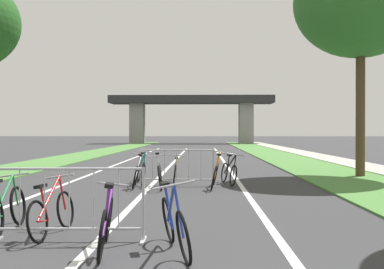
{
  "coord_description": "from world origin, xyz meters",
  "views": [
    {
      "loc": [
        1.49,
        -1.87,
        1.55
      ],
      "look_at": [
        0.84,
        24.93,
        1.38
      ],
      "focal_mm": 41.67,
      "sensor_mm": 36.0,
      "label": 1
    }
  ],
  "objects_px": {
    "bicycle_blue_0": "(174,224)",
    "bicycle_teal_6": "(141,171)",
    "crowd_barrier_second": "(177,168)",
    "bicycle_black_8": "(229,172)",
    "bicycle_green_9": "(7,209)",
    "bicycle_white_1": "(137,174)",
    "bicycle_purple_7": "(106,223)",
    "bicycle_red_4": "(52,212)",
    "tree_right_oak_mid": "(361,2)",
    "crowd_barrier_nearest": "(69,205)",
    "bicycle_orange_3": "(215,174)",
    "bicycle_silver_2": "(160,175)",
    "bicycle_yellow_5": "(175,172)"
  },
  "relations": [
    {
      "from": "bicycle_blue_0",
      "to": "bicycle_teal_6",
      "type": "bearing_deg",
      "value": -93.11
    },
    {
      "from": "crowd_barrier_second",
      "to": "bicycle_black_8",
      "type": "bearing_deg",
      "value": 13.66
    },
    {
      "from": "bicycle_green_9",
      "to": "bicycle_teal_6",
      "type": "bearing_deg",
      "value": 75.3
    },
    {
      "from": "bicycle_white_1",
      "to": "bicycle_purple_7",
      "type": "height_order",
      "value": "bicycle_white_1"
    },
    {
      "from": "bicycle_white_1",
      "to": "bicycle_red_4",
      "type": "bearing_deg",
      "value": -99.15
    },
    {
      "from": "bicycle_black_8",
      "to": "bicycle_teal_6",
      "type": "bearing_deg",
      "value": -12.98
    },
    {
      "from": "tree_right_oak_mid",
      "to": "crowd_barrier_second",
      "type": "bearing_deg",
      "value": -157.57
    },
    {
      "from": "crowd_barrier_second",
      "to": "bicycle_blue_0",
      "type": "relative_size",
      "value": 1.28
    },
    {
      "from": "bicycle_teal_6",
      "to": "bicycle_black_8",
      "type": "xyz_separation_m",
      "value": [
        2.6,
        -0.05,
        -0.03
      ]
    },
    {
      "from": "crowd_barrier_nearest",
      "to": "bicycle_orange_3",
      "type": "bearing_deg",
      "value": 69.56
    },
    {
      "from": "crowd_barrier_nearest",
      "to": "bicycle_silver_2",
      "type": "xyz_separation_m",
      "value": [
        0.71,
        5.91,
        -0.14
      ]
    },
    {
      "from": "bicycle_yellow_5",
      "to": "bicycle_teal_6",
      "type": "height_order",
      "value": "bicycle_teal_6"
    },
    {
      "from": "bicycle_yellow_5",
      "to": "bicycle_green_9",
      "type": "height_order",
      "value": "bicycle_yellow_5"
    },
    {
      "from": "bicycle_orange_3",
      "to": "bicycle_red_4",
      "type": "distance_m",
      "value": 6.19
    },
    {
      "from": "tree_right_oak_mid",
      "to": "bicycle_teal_6",
      "type": "bearing_deg",
      "value": -163.72
    },
    {
      "from": "bicycle_teal_6",
      "to": "bicycle_black_8",
      "type": "distance_m",
      "value": 2.6
    },
    {
      "from": "crowd_barrier_second",
      "to": "bicycle_teal_6",
      "type": "height_order",
      "value": "crowd_barrier_second"
    },
    {
      "from": "bicycle_silver_2",
      "to": "bicycle_green_9",
      "type": "distance_m",
      "value": 5.65
    },
    {
      "from": "tree_right_oak_mid",
      "to": "crowd_barrier_nearest",
      "type": "xyz_separation_m",
      "value": [
        -7.25,
        -9.03,
        -5.46
      ]
    },
    {
      "from": "bicycle_white_1",
      "to": "bicycle_silver_2",
      "type": "distance_m",
      "value": 0.7
    },
    {
      "from": "bicycle_white_1",
      "to": "bicycle_orange_3",
      "type": "xyz_separation_m",
      "value": [
        2.19,
        -0.12,
        0.01
      ]
    },
    {
      "from": "bicycle_orange_3",
      "to": "bicycle_green_9",
      "type": "bearing_deg",
      "value": -117.69
    },
    {
      "from": "bicycle_white_1",
      "to": "bicycle_yellow_5",
      "type": "relative_size",
      "value": 1.03
    },
    {
      "from": "bicycle_teal_6",
      "to": "bicycle_blue_0",
      "type": "bearing_deg",
      "value": 86.75
    },
    {
      "from": "bicycle_blue_0",
      "to": "bicycle_teal_6",
      "type": "xyz_separation_m",
      "value": [
        -1.47,
        7.52,
        0.01
      ]
    },
    {
      "from": "bicycle_red_4",
      "to": "bicycle_purple_7",
      "type": "distance_m",
      "value": 1.32
    },
    {
      "from": "crowd_barrier_second",
      "to": "bicycle_silver_2",
      "type": "distance_m",
      "value": 0.74
    },
    {
      "from": "bicycle_orange_3",
      "to": "bicycle_yellow_5",
      "type": "height_order",
      "value": "bicycle_orange_3"
    },
    {
      "from": "crowd_barrier_nearest",
      "to": "bicycle_white_1",
      "type": "relative_size",
      "value": 1.34
    },
    {
      "from": "crowd_barrier_second",
      "to": "bicycle_black_8",
      "type": "height_order",
      "value": "crowd_barrier_second"
    },
    {
      "from": "crowd_barrier_second",
      "to": "bicycle_silver_2",
      "type": "relative_size",
      "value": 1.3
    },
    {
      "from": "bicycle_yellow_5",
      "to": "tree_right_oak_mid",
      "type": "bearing_deg",
      "value": -164.68
    },
    {
      "from": "crowd_barrier_nearest",
      "to": "bicycle_yellow_5",
      "type": "distance_m",
      "value": 7.13
    },
    {
      "from": "bicycle_silver_2",
      "to": "bicycle_black_8",
      "type": "bearing_deg",
      "value": -157.96
    },
    {
      "from": "bicycle_orange_3",
      "to": "bicycle_black_8",
      "type": "xyz_separation_m",
      "value": [
        0.43,
        0.89,
        -0.02
      ]
    },
    {
      "from": "bicycle_silver_2",
      "to": "bicycle_orange_3",
      "type": "relative_size",
      "value": 0.95
    },
    {
      "from": "crowd_barrier_second",
      "to": "bicycle_orange_3",
      "type": "height_order",
      "value": "crowd_barrier_second"
    },
    {
      "from": "bicycle_black_8",
      "to": "crowd_barrier_nearest",
      "type": "bearing_deg",
      "value": 57.06
    },
    {
      "from": "bicycle_silver_2",
      "to": "crowd_barrier_nearest",
      "type": "bearing_deg",
      "value": 78.75
    },
    {
      "from": "bicycle_green_9",
      "to": "bicycle_orange_3",
      "type": "bearing_deg",
      "value": 54.05
    },
    {
      "from": "crowd_barrier_second",
      "to": "bicycle_teal_6",
      "type": "distance_m",
      "value": 1.17
    },
    {
      "from": "bicycle_red_4",
      "to": "bicycle_yellow_5",
      "type": "xyz_separation_m",
      "value": [
        1.43,
        6.68,
        0.0
      ]
    },
    {
      "from": "bicycle_yellow_5",
      "to": "bicycle_green_9",
      "type": "distance_m",
      "value": 6.84
    },
    {
      "from": "bicycle_orange_3",
      "to": "bicycle_green_9",
      "type": "height_order",
      "value": "bicycle_orange_3"
    },
    {
      "from": "bicycle_yellow_5",
      "to": "bicycle_purple_7",
      "type": "bearing_deg",
      "value": 84.38
    },
    {
      "from": "bicycle_yellow_5",
      "to": "bicycle_black_8",
      "type": "distance_m",
      "value": 1.61
    },
    {
      "from": "crowd_barrier_second",
      "to": "bicycle_white_1",
      "type": "bearing_deg",
      "value": -159.8
    },
    {
      "from": "bicycle_teal_6",
      "to": "bicycle_purple_7",
      "type": "height_order",
      "value": "bicycle_teal_6"
    },
    {
      "from": "bicycle_blue_0",
      "to": "bicycle_yellow_5",
      "type": "xyz_separation_m",
      "value": [
        -0.47,
        7.64,
        -0.02
      ]
    },
    {
      "from": "crowd_barrier_second",
      "to": "bicycle_teal_6",
      "type": "relative_size",
      "value": 1.31
    }
  ]
}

